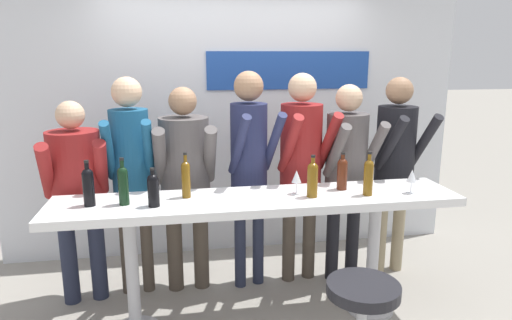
{
  "coord_description": "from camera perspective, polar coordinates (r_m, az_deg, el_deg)",
  "views": [
    {
      "loc": [
        -0.53,
        -3.03,
        1.97
      ],
      "look_at": [
        0.0,
        0.08,
        1.23
      ],
      "focal_mm": 32.0,
      "sensor_mm": 36.0,
      "label": 1
    }
  ],
  "objects": [
    {
      "name": "person_center",
      "position": [
        3.72,
        -0.84,
        0.8
      ],
      "size": [
        0.43,
        0.58,
        1.83
      ],
      "rotation": [
        0.0,
        0.0,
        0.21
      ],
      "color": "#23283D",
      "rests_on": "ground_plane"
    },
    {
      "name": "back_wall",
      "position": [
        4.5,
        -2.77,
        5.08
      ],
      "size": [
        4.48,
        0.12,
        2.65
      ],
      "color": "silver",
      "rests_on": "ground_plane"
    },
    {
      "name": "wine_bottle_0",
      "position": [
        3.08,
        -12.72,
        -3.48
      ],
      "size": [
        0.08,
        0.08,
        0.26
      ],
      "color": "black",
      "rests_on": "tasting_table"
    },
    {
      "name": "wine_bottle_4",
      "position": [
        3.21,
        -20.23,
        -2.97
      ],
      "size": [
        0.08,
        0.08,
        0.31
      ],
      "color": "black",
      "rests_on": "tasting_table"
    },
    {
      "name": "wine_bottle_5",
      "position": [
        3.22,
        7.08,
        -2.22
      ],
      "size": [
        0.08,
        0.08,
        0.3
      ],
      "color": "brown",
      "rests_on": "tasting_table"
    },
    {
      "name": "person_far_right",
      "position": [
        4.16,
        17.07,
        0.74
      ],
      "size": [
        0.45,
        0.57,
        1.77
      ],
      "rotation": [
        0.0,
        0.0,
        0.13
      ],
      "color": "gray",
      "rests_on": "ground_plane"
    },
    {
      "name": "wine_bottle_6",
      "position": [
        3.44,
        10.73,
        -1.51
      ],
      "size": [
        0.08,
        0.08,
        0.28
      ],
      "color": "#4C1E0F",
      "rests_on": "tasting_table"
    },
    {
      "name": "ground_plane",
      "position": [
        3.65,
        0.23,
        -19.39
      ],
      "size": [
        40.0,
        40.0,
        0.0
      ],
      "primitive_type": "plane",
      "color": "gray"
    },
    {
      "name": "wine_bottle_2",
      "position": [
        3.33,
        13.88,
        -1.92
      ],
      "size": [
        0.07,
        0.07,
        0.32
      ],
      "color": "brown",
      "rests_on": "tasting_table"
    },
    {
      "name": "wine_glass_0",
      "position": [
        3.47,
        18.91,
        -1.97
      ],
      "size": [
        0.07,
        0.07,
        0.18
      ],
      "color": "silver",
      "rests_on": "tasting_table"
    },
    {
      "name": "wine_glass_1",
      "position": [
        3.28,
        5.09,
        -2.16
      ],
      "size": [
        0.07,
        0.07,
        0.18
      ],
      "color": "silver",
      "rests_on": "tasting_table"
    },
    {
      "name": "wine_bottle_1",
      "position": [
        3.22,
        -8.76,
        -2.18
      ],
      "size": [
        0.06,
        0.06,
        0.32
      ],
      "color": "brown",
      "rests_on": "tasting_table"
    },
    {
      "name": "person_left",
      "position": [
        3.74,
        -15.37,
        -0.07
      ],
      "size": [
        0.37,
        0.52,
        1.8
      ],
      "rotation": [
        0.0,
        0.0,
        0.03
      ],
      "color": "#473D33",
      "rests_on": "ground_plane"
    },
    {
      "name": "bar_stool",
      "position": [
        2.96,
        13.08,
        -18.46
      ],
      "size": [
        0.46,
        0.46,
        0.64
      ],
      "color": "#B2B2B7",
      "rests_on": "ground_plane"
    },
    {
      "name": "person_center_left",
      "position": [
        3.73,
        -8.85,
        -1.13
      ],
      "size": [
        0.48,
        0.56,
        1.71
      ],
      "rotation": [
        0.0,
        0.0,
        0.01
      ],
      "color": "#473D33",
      "rests_on": "ground_plane"
    },
    {
      "name": "person_far_left",
      "position": [
        3.77,
        -21.53,
        -2.66
      ],
      "size": [
        0.52,
        0.6,
        1.63
      ],
      "rotation": [
        0.0,
        0.0,
        0.16
      ],
      "color": "#23283D",
      "rests_on": "ground_plane"
    },
    {
      "name": "person_right",
      "position": [
        3.94,
        11.27,
        -0.2
      ],
      "size": [
        0.45,
        0.56,
        1.72
      ],
      "rotation": [
        0.0,
        0.0,
        0.09
      ],
      "color": "black",
      "rests_on": "ground_plane"
    },
    {
      "name": "person_center_right",
      "position": [
        3.85,
        5.69,
        0.65
      ],
      "size": [
        0.47,
        0.59,
        1.81
      ],
      "rotation": [
        0.0,
        0.0,
        0.13
      ],
      "color": "#473D33",
      "rests_on": "ground_plane"
    },
    {
      "name": "wine_bottle_3",
      "position": [
        3.16,
        -16.27,
        -2.85
      ],
      "size": [
        0.07,
        0.07,
        0.32
      ],
      "color": "black",
      "rests_on": "tasting_table"
    },
    {
      "name": "tasting_table",
      "position": [
        3.28,
        0.25,
        -6.96
      ],
      "size": [
        2.88,
        0.55,
        0.98
      ],
      "color": "white",
      "rests_on": "ground_plane"
    }
  ]
}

